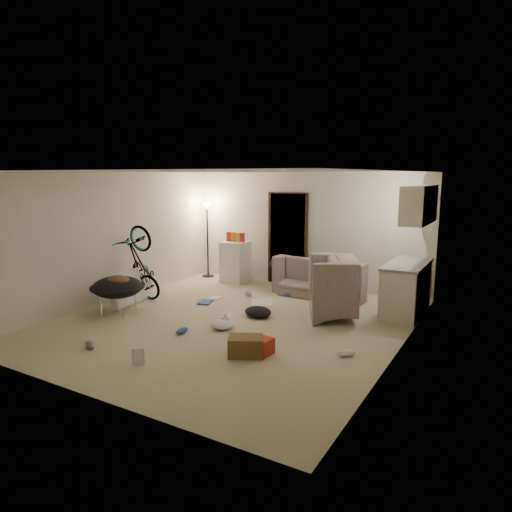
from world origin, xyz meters
The scene contains 38 objects.
floor centered at (0.00, 0.00, -0.01)m, with size 5.50×6.00×0.02m, color #B8B08E.
ceiling centered at (0.00, 0.00, 2.51)m, with size 5.50×6.00×0.02m, color white.
wall_back centered at (0.00, 3.01, 1.25)m, with size 5.50×0.02×2.50m, color silver.
wall_front centered at (0.00, -3.01, 1.25)m, with size 5.50×0.02×2.50m, color silver.
wall_left centered at (-2.76, 0.00, 1.25)m, with size 0.02×6.00×2.50m, color silver.
wall_right centered at (2.76, 0.00, 1.25)m, with size 0.02×6.00×2.50m, color silver.
doorway centered at (-0.40, 2.97, 1.02)m, with size 0.85×0.10×2.04m, color black.
door_trim centered at (-0.40, 2.94, 1.02)m, with size 0.97×0.04×2.10m, color black.
floor_lamp centered at (-2.40, 2.65, 1.31)m, with size 0.28×0.28×1.81m.
kitchen_counter centered at (2.43, 2.00, 0.44)m, with size 0.60×1.50×0.88m, color beige.
counter_top centered at (2.43, 2.00, 0.90)m, with size 0.64×1.54×0.04m, color gray.
kitchen_uppers centered at (2.56, 2.00, 1.95)m, with size 0.38×1.40×0.65m, color beige.
sofa centered at (0.65, 2.45, 0.29)m, with size 1.96×0.77×0.57m, color #3A4038.
armchair centered at (1.71, 1.33, 0.39)m, with size 1.19×1.04×0.77m, color #3A4038.
bicycle centered at (-2.30, 0.27, 0.40)m, with size 0.53×1.53×0.81m, color black.
book_asset centered at (-0.15, -2.14, 0.01)m, with size 0.16×0.22×0.02m, color #A12918.
mini_fridge centered at (-1.54, 2.55, 0.47)m, with size 0.55×0.55×0.94m, color white.
snack_box_0 centered at (-1.71, 2.55, 1.00)m, with size 0.10×0.07×0.30m, color #A12918.
snack_box_1 centered at (-1.59, 2.55, 1.00)m, with size 0.10×0.07×0.30m, color #BA4C17.
snack_box_2 centered at (-1.47, 2.55, 1.00)m, with size 0.10×0.07×0.30m, color gold.
snack_box_3 centered at (-1.35, 2.55, 1.00)m, with size 0.10×0.07×0.30m, color #A12918.
saucer_chair centered at (-2.00, -0.61, 0.40)m, with size 0.95×0.95×0.67m.
hoodie centered at (-1.95, -0.64, 0.60)m, with size 0.48×0.40×0.22m, color #4F341B.
sofa_drape centered at (-0.30, 2.45, 0.54)m, with size 0.56×0.46×0.28m, color black.
tv_box centered at (-2.30, -0.06, 0.32)m, with size 0.12×0.98×0.64m, color silver.
drink_case_a centered at (0.96, -1.11, 0.13)m, with size 0.47×0.33×0.27m, color brown.
drink_case_b centered at (1.07, -0.97, 0.11)m, with size 0.39×0.29×0.23m, color #A12918.
juicer centered at (0.02, -0.20, 0.09)m, with size 0.15×0.15×0.22m.
newspaper centered at (-0.13, 1.31, 0.00)m, with size 0.41×0.54×0.01m, color silver.
book_blue centered at (-1.07, 0.71, 0.02)m, with size 0.24×0.32×0.03m, color #2E49A7.
book_white centered at (-1.08, 1.08, 0.01)m, with size 0.19×0.25×0.02m, color silver.
shoe_0 centered at (0.16, 1.95, 0.05)m, with size 0.26×0.11×0.10m, color #2E49A7.
shoe_1 centered at (-0.63, 1.59, 0.05)m, with size 0.27×0.11×0.10m, color slate.
shoe_2 centered at (-0.35, -0.87, 0.05)m, with size 0.26×0.11×0.10m, color #2E49A7.
shoe_3 centered at (-1.11, -2.00, 0.05)m, with size 0.27×0.11×0.10m, color slate.
shoe_4 centered at (2.17, -0.45, 0.05)m, with size 0.26×0.11×0.10m, color white.
clothes_lump_a centered at (0.23, 0.50, 0.08)m, with size 0.51×0.44×0.16m, color black.
clothes_lump_c centered at (0.05, -0.33, 0.07)m, with size 0.42×0.36×0.13m, color silver.
Camera 1 is at (4.06, -6.18, 2.45)m, focal length 32.00 mm.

